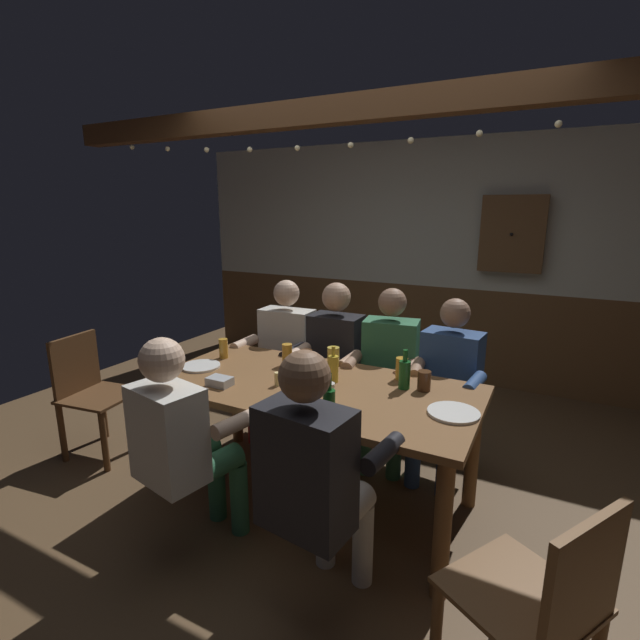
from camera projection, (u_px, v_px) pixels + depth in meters
The scene contains 29 objects.
ground_plane at pixel (313, 498), 2.89m from camera, with size 6.45×6.45×0.00m, color brown.
back_wall_upper at pixel (432, 214), 4.68m from camera, with size 5.38×0.12×1.46m, color beige.
back_wall_wainscot at pixel (425, 330), 4.97m from camera, with size 5.38×0.12×0.98m, color brown.
ceiling_beam at pixel (355, 109), 2.80m from camera, with size 4.84×0.14×0.16m, color brown.
dining_table at pixel (313, 400), 2.73m from camera, with size 1.90×0.93×0.76m.
person_0 at pixel (283, 351), 3.61m from camera, with size 0.57×0.51×1.23m.
person_1 at pixel (332, 358), 3.42m from camera, with size 0.53×0.53×1.24m.
person_2 at pixel (388, 368), 3.23m from camera, with size 0.55×0.57×1.23m.
person_3 at pixel (447, 381), 3.04m from camera, with size 0.54×0.54×1.20m.
person_4 at pixel (182, 437), 2.30m from camera, with size 0.54×0.59×1.18m.
person_5 at pixel (314, 472), 1.94m from camera, with size 0.56×0.56×1.23m.
chair_empty_near_right at pixel (541, 605), 1.54m from camera, with size 0.60×0.60×0.88m.
chair_empty_near_left at pixel (91, 391), 3.34m from camera, with size 0.49×0.49×0.88m.
table_candle at pixel (278, 379), 2.68m from camera, with size 0.04×0.04×0.08m, color #F9E08C.
condiment_caddy at pixel (220, 381), 2.68m from camera, with size 0.14×0.10×0.05m, color #B2B7BC.
plate_0 at pixel (201, 366), 2.99m from camera, with size 0.25×0.25×0.01m, color white.
plate_1 at pixel (454, 413), 2.31m from camera, with size 0.26×0.26×0.01m, color white.
bottle_0 at pixel (329, 403), 2.24m from camera, with size 0.06×0.06×0.24m.
bottle_1 at pixel (333, 368), 2.73m from camera, with size 0.06×0.06×0.22m.
bottle_2 at pixel (405, 374), 2.62m from camera, with size 0.07×0.07×0.23m.
pint_glass_0 at pixel (287, 355), 3.02m from camera, with size 0.07×0.07×0.14m, color gold.
pint_glass_1 at pixel (329, 393), 2.43m from camera, with size 0.06×0.06×0.11m, color white.
pint_glass_2 at pixel (402, 369), 2.77m from camera, with size 0.07×0.07×0.13m, color gold.
pint_glass_3 at pixel (306, 359), 2.99m from camera, with size 0.08×0.08×0.12m, color #4C2D19.
pint_glass_4 at pixel (333, 356), 3.01m from camera, with size 0.08×0.08×0.12m, color #E5C64C.
pint_glass_5 at pixel (424, 381), 2.60m from camera, with size 0.08×0.08×0.11m, color #4C2D19.
pint_glass_6 at pixel (223, 348), 3.17m from camera, with size 0.06×0.06×0.14m, color gold.
wall_dart_cabinet at pixel (512, 234), 4.25m from camera, with size 0.56×0.15×0.70m.
string_lights at pixel (351, 139), 2.80m from camera, with size 3.80×0.04×0.13m.
Camera 1 is at (1.21, -2.24, 1.76)m, focal length 25.91 mm.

